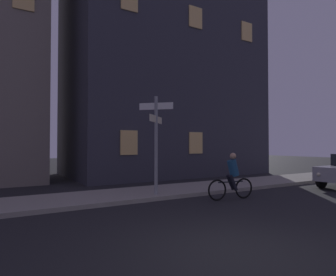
{
  "coord_description": "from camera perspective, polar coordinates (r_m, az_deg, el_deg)",
  "views": [
    {
      "loc": [
        -3.74,
        -3.79,
        1.89
      ],
      "look_at": [
        1.64,
        5.06,
        2.13
      ],
      "focal_mm": 31.34,
      "sensor_mm": 36.0,
      "label": 1
    }
  ],
  "objects": [
    {
      "name": "signpost",
      "position": [
        10.39,
        -2.34,
        0.36
      ],
      "size": [
        1.07,
        1.07,
        3.47
      ],
      "color": "gray",
      "rests_on": "sidewalk_kerb"
    },
    {
      "name": "cyclist",
      "position": [
        10.47,
        12.33,
        -7.57
      ],
      "size": [
        1.81,
        0.38,
        1.61
      ],
      "color": "black",
      "rests_on": "ground_plane"
    },
    {
      "name": "building_right_block",
      "position": [
        20.57,
        -0.81,
        17.75
      ],
      "size": [
        12.18,
        7.08,
        17.23
      ],
      "color": "#383842",
      "rests_on": "ground_plane"
    },
    {
      "name": "sidewalk_kerb",
      "position": [
        10.75,
        -10.67,
        -11.06
      ],
      "size": [
        40.0,
        2.59,
        0.14
      ],
      "primitive_type": "cube",
      "color": "gray",
      "rests_on": "ground_plane"
    },
    {
      "name": "ground_plane",
      "position": [
        5.65,
        13.4,
        -20.83
      ],
      "size": [
        80.0,
        80.0,
        0.0
      ],
      "primitive_type": "plane",
      "color": "#232326"
    }
  ]
}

